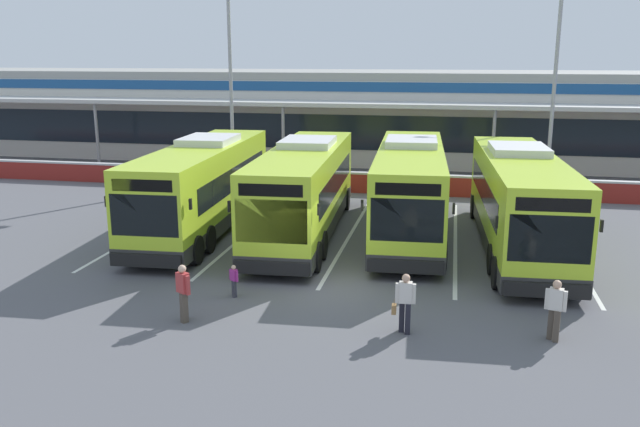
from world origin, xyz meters
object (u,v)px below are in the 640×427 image
lamp_post_centre (556,71)px  coach_bus_leftmost (203,187)px  coach_bus_centre (410,190)px  pedestrian_with_handbag (405,302)px  pedestrian_in_dark_coat (555,308)px  pedestrian_child (234,280)px  coach_bus_left_centre (304,191)px  lamp_post_west (230,70)px  pedestrian_approaching_bus (183,291)px  coach_bus_right_centre (519,202)px

lamp_post_centre → coach_bus_leftmost: bearing=-144.6°
coach_bus_centre → pedestrian_with_handbag: bearing=-86.8°
pedestrian_in_dark_coat → pedestrian_with_handbag: bearing=-175.9°
pedestrian_child → lamp_post_centre: bearing=58.0°
coach_bus_left_centre → lamp_post_west: lamp_post_west is taller
coach_bus_centre → pedestrian_child: size_ratio=12.21×
coach_bus_leftmost → lamp_post_west: size_ratio=1.11×
pedestrian_child → lamp_post_west: lamp_post_west is taller
coach_bus_centre → pedestrian_child: (-4.67, -8.37, -1.24)m
pedestrian_approaching_bus → coach_bus_left_centre: bearing=82.5°
coach_bus_right_centre → lamp_post_centre: 12.10m
pedestrian_with_handbag → pedestrian_in_dark_coat: same height
pedestrian_in_dark_coat → pedestrian_child: bearing=171.5°
pedestrian_child → lamp_post_west: size_ratio=0.09×
coach_bus_left_centre → pedestrian_child: coach_bus_left_centre is taller
pedestrian_child → pedestrian_approaching_bus: bearing=-109.9°
pedestrian_in_dark_coat → pedestrian_approaching_bus: bearing=-175.8°
coach_bus_left_centre → coach_bus_right_centre: size_ratio=1.00×
coach_bus_leftmost → pedestrian_approaching_bus: size_ratio=7.57×
pedestrian_child → lamp_post_centre: lamp_post_centre is taller
coach_bus_centre → pedestrian_approaching_bus: coach_bus_centre is taller
pedestrian_in_dark_coat → lamp_post_west: (-15.27, 19.76, 5.42)m
coach_bus_right_centre → pedestrian_child: 11.32m
pedestrian_with_handbag → pedestrian_approaching_bus: bearing=-175.8°
coach_bus_left_centre → lamp_post_centre: lamp_post_centre is taller
pedestrian_approaching_bus → pedestrian_child: bearing=70.1°
pedestrian_child → coach_bus_right_centre: bearing=38.5°
pedestrian_approaching_bus → lamp_post_west: bearing=105.0°
pedestrian_in_dark_coat → pedestrian_child: 9.13m
coach_bus_left_centre → lamp_post_centre: size_ratio=1.11×
coach_bus_leftmost → coach_bus_left_centre: (4.26, 0.08, 0.00)m
pedestrian_with_handbag → pedestrian_in_dark_coat: size_ratio=1.00×
pedestrian_in_dark_coat → lamp_post_centre: bearing=83.5°
pedestrian_approaching_bus → coach_bus_centre: bearing=62.6°
coach_bus_right_centre → lamp_post_west: lamp_post_west is taller
pedestrian_with_handbag → pedestrian_child: size_ratio=1.61×
pedestrian_in_dark_coat → pedestrian_child: size_ratio=1.61×
lamp_post_centre → coach_bus_left_centre: bearing=-135.4°
pedestrian_child → coach_bus_centre: bearing=60.9°
pedestrian_with_handbag → lamp_post_west: 23.72m
coach_bus_left_centre → coach_bus_right_centre: bearing=-2.6°
coach_bus_left_centre → coach_bus_centre: bearing=13.4°
lamp_post_centre → coach_bus_centre: bearing=-124.4°
coach_bus_right_centre → pedestrian_with_handbag: 9.37m
pedestrian_in_dark_coat → lamp_post_west: 25.56m
coach_bus_centre → pedestrian_approaching_bus: size_ratio=7.57×
pedestrian_child → pedestrian_with_handbag: bearing=-17.2°
coach_bus_right_centre → pedestrian_child: size_ratio=12.21×
pedestrian_approaching_bus → lamp_post_west: lamp_post_west is taller
pedestrian_with_handbag → lamp_post_west: size_ratio=0.15×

